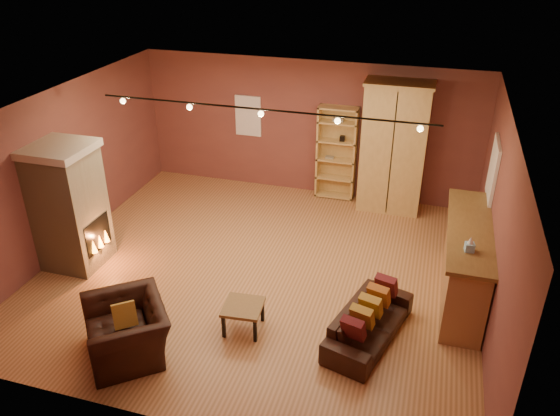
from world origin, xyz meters
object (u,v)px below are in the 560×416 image
(armoire, at_px, (394,147))
(bar_counter, at_px, (465,262))
(fireplace, at_px, (70,206))
(bookcase, at_px, (337,152))
(coffee_table, at_px, (243,309))
(loveseat, at_px, (370,317))
(armchair, at_px, (126,322))

(armoire, distance_m, bar_counter, 3.12)
(fireplace, xyz_separation_m, bar_counter, (6.24, 0.82, -0.44))
(bookcase, relative_size, armoire, 0.75)
(armoire, relative_size, bar_counter, 1.01)
(bookcase, distance_m, coffee_table, 4.66)
(loveseat, bearing_deg, armchair, 127.14)
(bookcase, bearing_deg, coffee_table, -94.88)
(coffee_table, bearing_deg, bookcase, 85.12)
(bookcase, bearing_deg, loveseat, -72.67)
(bookcase, xyz_separation_m, coffee_table, (-0.39, -4.60, -0.64))
(bookcase, xyz_separation_m, loveseat, (1.34, -4.28, -0.64))
(bar_counter, bearing_deg, bookcase, 131.24)
(bar_counter, distance_m, coffee_table, 3.41)
(armoire, bearing_deg, bar_counter, -62.27)
(bookcase, xyz_separation_m, armchair, (-1.70, -5.49, -0.49))
(armoire, relative_size, loveseat, 1.46)
(coffee_table, bearing_deg, armchair, -145.80)
(bar_counter, bearing_deg, fireplace, -172.48)
(armchair, distance_m, coffee_table, 1.59)
(loveseat, relative_size, coffee_table, 3.04)
(bookcase, distance_m, loveseat, 4.53)
(bar_counter, relative_size, armchair, 1.87)
(loveseat, height_order, armchair, armchair)
(armchair, bearing_deg, coffee_table, 85.03)
(armoire, distance_m, coffee_table, 4.73)
(armchair, bearing_deg, bookcase, 123.62)
(loveseat, bearing_deg, bar_counter, -26.46)
(loveseat, distance_m, coffee_table, 1.76)
(fireplace, relative_size, bar_counter, 0.83)
(armoire, xyz_separation_m, loveseat, (0.19, -4.06, -0.94))
(armoire, bearing_deg, bookcase, 168.84)
(coffee_table, bearing_deg, fireplace, 165.41)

